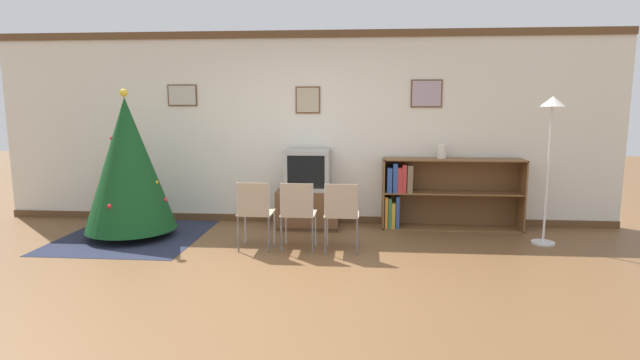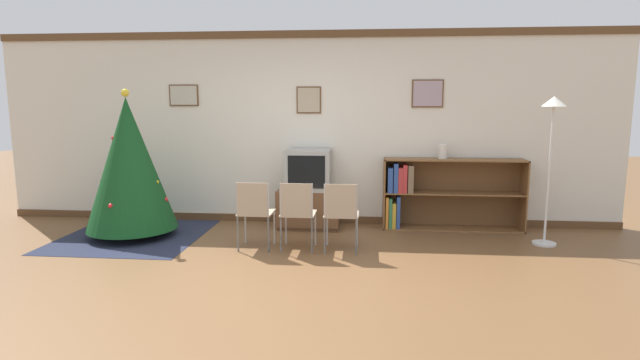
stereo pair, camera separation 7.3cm
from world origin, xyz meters
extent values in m
plane|color=brown|center=(0.00, 0.00, 0.00)|extent=(24.00, 24.00, 0.00)
cube|color=silver|center=(0.00, 2.38, 1.35)|extent=(8.83, 0.08, 2.70)
cube|color=brown|center=(0.00, 2.32, 2.65)|extent=(8.83, 0.03, 0.10)
cube|color=brown|center=(0.00, 2.32, 0.05)|extent=(8.83, 0.03, 0.10)
cube|color=brown|center=(-1.71, 2.33, 1.82)|extent=(0.42, 0.02, 0.30)
cube|color=#BCB7A8|center=(-1.71, 2.32, 1.82)|extent=(0.39, 0.01, 0.27)
cube|color=brown|center=(0.09, 2.33, 1.75)|extent=(0.34, 0.02, 0.37)
cube|color=tan|center=(0.09, 2.32, 1.75)|extent=(0.31, 0.01, 0.34)
cube|color=brown|center=(1.73, 2.33, 1.84)|extent=(0.42, 0.02, 0.38)
cube|color=#A893A3|center=(1.73, 2.32, 1.84)|extent=(0.39, 0.01, 0.34)
cube|color=#23283D|center=(-2.10, 1.36, 0.00)|extent=(1.76, 1.86, 0.01)
cylinder|color=maroon|center=(-2.10, 1.36, 0.06)|extent=(0.36, 0.36, 0.10)
cone|color=#14471E|center=(-2.10, 1.36, 0.95)|extent=(1.14, 1.14, 1.68)
sphere|color=yellow|center=(-2.10, 1.36, 1.84)|extent=(0.10, 0.10, 0.10)
sphere|color=#1E4CB2|center=(-2.20, 1.58, 1.04)|extent=(0.04, 0.04, 0.04)
sphere|color=#1E4CB2|center=(-2.39, 1.67, 0.49)|extent=(0.06, 0.06, 0.06)
sphere|color=red|center=(-2.25, 1.29, 1.28)|extent=(0.05, 0.05, 0.05)
sphere|color=red|center=(-1.67, 1.42, 0.48)|extent=(0.06, 0.06, 0.06)
sphere|color=red|center=(-2.12, 1.59, 1.07)|extent=(0.05, 0.05, 0.05)
sphere|color=red|center=(-2.15, 0.93, 0.49)|extent=(0.06, 0.06, 0.06)
sphere|color=gold|center=(-1.74, 1.36, 0.72)|extent=(0.05, 0.05, 0.05)
cube|color=#4C311E|center=(0.12, 2.04, 0.03)|extent=(0.81, 0.52, 0.05)
cube|color=brown|center=(0.12, 2.04, 0.29)|extent=(0.84, 0.54, 0.49)
cube|color=#9E9E99|center=(0.12, 2.04, 0.81)|extent=(0.60, 0.52, 0.56)
cube|color=black|center=(0.12, 1.77, 0.81)|extent=(0.49, 0.01, 0.43)
cube|color=tan|center=(-0.38, 1.00, 0.43)|extent=(0.40, 0.40, 0.02)
cube|color=tan|center=(-0.38, 0.80, 0.63)|extent=(0.35, 0.01, 0.38)
cylinder|color=#B2B2B2|center=(-0.56, 1.18, 0.21)|extent=(0.02, 0.02, 0.42)
cylinder|color=#B2B2B2|center=(-0.20, 1.18, 0.21)|extent=(0.02, 0.02, 0.42)
cylinder|color=#B2B2B2|center=(-0.56, 0.82, 0.21)|extent=(0.02, 0.02, 0.42)
cylinder|color=#B2B2B2|center=(-0.20, 0.82, 0.21)|extent=(0.02, 0.02, 0.42)
cylinder|color=#B2B2B2|center=(-0.56, 0.82, 0.41)|extent=(0.02, 0.02, 0.82)
cylinder|color=#B2B2B2|center=(-0.20, 0.82, 0.41)|extent=(0.02, 0.02, 0.82)
cube|color=tan|center=(0.12, 1.00, 0.43)|extent=(0.40, 0.40, 0.02)
cube|color=tan|center=(0.12, 0.80, 0.63)|extent=(0.35, 0.01, 0.38)
cylinder|color=#B2B2B2|center=(-0.06, 1.18, 0.21)|extent=(0.02, 0.02, 0.42)
cylinder|color=#B2B2B2|center=(0.30, 1.18, 0.21)|extent=(0.02, 0.02, 0.42)
cylinder|color=#B2B2B2|center=(-0.06, 0.82, 0.21)|extent=(0.02, 0.02, 0.42)
cylinder|color=#B2B2B2|center=(0.30, 0.82, 0.21)|extent=(0.02, 0.02, 0.42)
cylinder|color=#B2B2B2|center=(-0.06, 0.82, 0.41)|extent=(0.02, 0.02, 0.82)
cylinder|color=#B2B2B2|center=(0.30, 0.82, 0.41)|extent=(0.02, 0.02, 0.82)
cube|color=tan|center=(0.63, 1.00, 0.43)|extent=(0.40, 0.40, 0.02)
cube|color=tan|center=(0.63, 0.80, 0.63)|extent=(0.35, 0.01, 0.38)
cylinder|color=#B2B2B2|center=(0.45, 1.18, 0.21)|extent=(0.02, 0.02, 0.42)
cylinder|color=#B2B2B2|center=(0.81, 1.18, 0.21)|extent=(0.02, 0.02, 0.42)
cylinder|color=#B2B2B2|center=(0.45, 0.82, 0.21)|extent=(0.02, 0.02, 0.42)
cylinder|color=#B2B2B2|center=(0.81, 0.82, 0.21)|extent=(0.02, 0.02, 0.42)
cylinder|color=#B2B2B2|center=(0.45, 0.82, 0.41)|extent=(0.02, 0.02, 0.82)
cylinder|color=#B2B2B2|center=(0.81, 0.82, 0.41)|extent=(0.02, 0.02, 0.82)
cube|color=brown|center=(1.16, 2.14, 0.48)|extent=(0.02, 0.36, 0.97)
cube|color=brown|center=(3.02, 2.14, 0.48)|extent=(0.02, 0.36, 0.97)
cube|color=brown|center=(2.09, 2.14, 0.96)|extent=(1.88, 0.36, 0.02)
cube|color=brown|center=(2.09, 2.14, 0.01)|extent=(1.88, 0.36, 0.02)
cube|color=brown|center=(2.09, 2.14, 0.50)|extent=(1.84, 0.36, 0.02)
cube|color=brown|center=(2.09, 2.31, 0.48)|extent=(1.88, 0.01, 0.97)
cube|color=orange|center=(1.20, 2.10, 0.23)|extent=(0.04, 0.28, 0.43)
cube|color=#337547|center=(1.25, 2.08, 0.22)|extent=(0.04, 0.24, 0.41)
cube|color=gold|center=(1.29, 2.11, 0.19)|extent=(0.05, 0.29, 0.35)
cube|color=#2D4C93|center=(1.35, 2.09, 0.24)|extent=(0.05, 0.25, 0.44)
cube|color=#2D4C93|center=(1.23, 2.10, 0.68)|extent=(0.07, 0.27, 0.34)
cube|color=#2D4C93|center=(1.31, 2.07, 0.71)|extent=(0.06, 0.21, 0.40)
cube|color=#B73333|center=(1.37, 2.11, 0.68)|extent=(0.06, 0.29, 0.34)
cube|color=#B73333|center=(1.43, 2.11, 0.70)|extent=(0.06, 0.29, 0.38)
cube|color=#756047|center=(1.51, 2.08, 0.70)|extent=(0.07, 0.23, 0.37)
cylinder|color=silver|center=(1.94, 2.18, 1.06)|extent=(0.12, 0.12, 0.19)
torus|color=silver|center=(1.94, 2.18, 1.15)|extent=(0.11, 0.11, 0.02)
cylinder|color=silver|center=(3.09, 1.47, 0.01)|extent=(0.28, 0.28, 0.03)
cylinder|color=silver|center=(3.09, 1.47, 0.85)|extent=(0.03, 0.03, 1.65)
cone|color=white|center=(3.09, 1.47, 1.74)|extent=(0.28, 0.28, 0.12)
camera|label=1|loc=(0.85, -4.69, 1.73)|focal=28.00mm
camera|label=2|loc=(0.92, -4.68, 1.73)|focal=28.00mm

